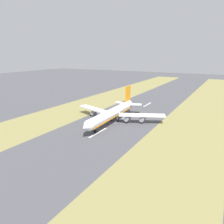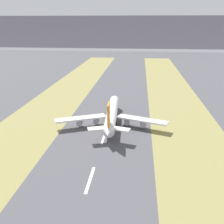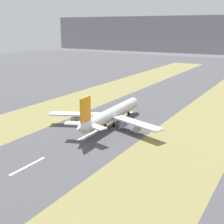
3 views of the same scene
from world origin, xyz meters
name	(u,v)px [view 1 (image 1 of 3)]	position (x,y,z in m)	size (l,w,h in m)	color
ground_plane	(116,122)	(0.00, 0.00, 0.00)	(800.00, 800.00, 0.00)	#4C4C51
grass_median_west	(188,134)	(-45.00, 0.00, 0.00)	(40.00, 600.00, 0.01)	olive
grass_median_east	(63,113)	(45.00, 0.00, 0.00)	(40.00, 600.00, 0.01)	olive
centreline_dash_near	(147,105)	(0.00, -58.45, 0.01)	(1.20, 18.00, 0.01)	silver
centreline_dash_mid	(128,115)	(0.00, -18.45, 0.01)	(1.20, 18.00, 0.01)	silver
centreline_dash_far	(98,133)	(0.00, 21.55, 0.01)	(1.20, 18.00, 0.01)	silver
airplane_main_jet	(113,113)	(2.23, -0.35, 6.02)	(64.08, 67.17, 20.20)	white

